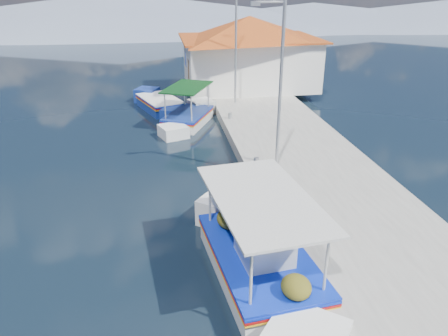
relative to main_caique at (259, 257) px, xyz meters
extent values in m
plane|color=black|center=(-2.57, 3.80, -0.49)|extent=(160.00, 160.00, 0.00)
cube|color=#A8A69D|center=(3.33, 9.80, -0.24)|extent=(5.00, 44.00, 0.50)
cylinder|color=#A5A8AD|center=(1.23, 0.80, 0.16)|extent=(0.20, 0.20, 0.30)
cylinder|color=#A5A8AD|center=(1.23, 5.80, 0.16)|extent=(0.20, 0.20, 0.30)
cylinder|color=#A5A8AD|center=(1.23, 11.80, 0.16)|extent=(0.20, 0.20, 0.30)
cylinder|color=#A5A8AD|center=(1.23, 17.80, 0.16)|extent=(0.20, 0.20, 0.30)
cube|color=white|center=(-0.01, -0.08, -0.27)|extent=(2.63, 4.46, 0.93)
cube|color=white|center=(0.32, 2.71, -0.16)|extent=(2.17, 2.17, 1.03)
cube|color=#0E2BB6|center=(-0.01, -0.08, 0.16)|extent=(2.71, 4.60, 0.06)
cube|color=red|center=(-0.01, -0.08, 0.08)|extent=(2.71, 4.60, 0.05)
cube|color=yellow|center=(-0.01, -0.08, 0.01)|extent=(2.71, 4.60, 0.04)
cube|color=#0E2BB6|center=(-0.01, -0.08, 0.23)|extent=(2.73, 4.56, 0.05)
cube|color=brown|center=(-0.01, -0.08, 0.20)|extent=(2.45, 4.36, 0.05)
cube|color=white|center=(-0.04, -0.37, 0.73)|extent=(1.32, 1.40, 1.08)
cube|color=silver|center=(-0.04, -0.37, 1.29)|extent=(1.44, 1.51, 0.06)
cylinder|color=beige|center=(-0.66, 1.79, 0.98)|extent=(0.07, 0.07, 1.56)
cylinder|color=beige|center=(1.05, 1.59, 0.98)|extent=(0.07, 0.07, 1.56)
cylinder|color=beige|center=(-1.07, -1.75, 0.98)|extent=(0.07, 0.07, 1.56)
cylinder|color=beige|center=(0.64, -1.95, 0.98)|extent=(0.07, 0.07, 1.56)
cube|color=silver|center=(-0.01, -0.08, 1.76)|extent=(2.74, 4.48, 0.07)
ellipsoid|color=#464913|center=(-0.24, 1.33, 0.48)|extent=(0.74, 0.82, 0.56)
ellipsoid|color=#464913|center=(0.50, 1.73, 0.43)|extent=(0.63, 0.69, 0.47)
ellipsoid|color=#464913|center=(-0.02, -1.85, 0.45)|extent=(0.66, 0.73, 0.50)
sphere|color=#FF3208|center=(1.03, 0.39, 0.93)|extent=(0.39, 0.39, 0.39)
cube|color=white|center=(-0.84, 12.75, -0.30)|extent=(2.90, 3.62, 0.82)
cube|color=white|center=(-1.74, 14.70, -0.20)|extent=(1.59, 1.59, 0.90)
cube|color=white|center=(0.03, 10.86, -0.30)|extent=(1.55, 1.55, 0.77)
cube|color=#0E2BB6|center=(-0.84, 12.75, 0.08)|extent=(2.98, 3.73, 0.05)
cube|color=red|center=(-0.84, 12.75, 0.01)|extent=(2.98, 3.73, 0.04)
cube|color=yellow|center=(-0.84, 12.75, -0.05)|extent=(2.98, 3.73, 0.03)
cube|color=navy|center=(-0.84, 12.75, 0.14)|extent=(2.99, 3.71, 0.04)
cube|color=brown|center=(-0.84, 12.75, 0.11)|extent=(2.75, 3.51, 0.04)
cylinder|color=beige|center=(-2.03, 13.68, 0.80)|extent=(0.06, 0.06, 1.38)
cylinder|color=beige|center=(-0.78, 14.26, 0.80)|extent=(0.06, 0.06, 1.38)
cylinder|color=beige|center=(-0.90, 11.24, 0.80)|extent=(0.06, 0.06, 1.38)
cylinder|color=beige|center=(0.34, 11.82, 0.80)|extent=(0.06, 0.06, 1.38)
cube|color=#0B3914|center=(-0.84, 12.75, 1.49)|extent=(2.98, 3.66, 0.06)
cube|color=navy|center=(-2.26, 15.64, -0.28)|extent=(2.73, 3.65, 0.91)
cube|color=navy|center=(-1.51, 17.69, -0.16)|extent=(1.65, 1.65, 1.00)
cube|color=navy|center=(-2.98, 13.66, -0.28)|extent=(1.60, 1.60, 0.86)
cube|color=#0E2BB6|center=(-2.26, 15.64, 0.14)|extent=(2.82, 3.76, 0.06)
cube|color=red|center=(-2.26, 15.64, 0.07)|extent=(2.82, 3.76, 0.05)
cube|color=yellow|center=(-2.26, 15.64, 0.00)|extent=(2.82, 3.76, 0.04)
cube|color=white|center=(-2.26, 15.64, 0.21)|extent=(2.82, 3.74, 0.05)
cube|color=brown|center=(-2.26, 15.64, 0.18)|extent=(2.58, 3.54, 0.05)
cube|color=white|center=(3.63, 18.80, 1.51)|extent=(8.00, 6.00, 3.00)
cube|color=#B35718|center=(3.63, 18.80, 3.06)|extent=(8.64, 6.48, 0.10)
pyramid|color=#B35718|center=(3.63, 18.80, 3.71)|extent=(10.49, 10.49, 1.40)
cube|color=brown|center=(-0.35, 17.80, 1.01)|extent=(0.06, 1.00, 2.00)
cube|color=#0E2BB6|center=(-0.35, 20.30, 1.61)|extent=(0.06, 1.20, 0.90)
cylinder|color=#A5A8AD|center=(2.03, 5.80, 3.01)|extent=(0.12, 0.12, 6.00)
cylinder|color=#A5A8AD|center=(1.53, 5.80, 5.86)|extent=(1.00, 0.08, 0.08)
cube|color=#A5A8AD|center=(1.03, 5.80, 5.81)|extent=(0.30, 0.14, 0.14)
cylinder|color=#A5A8AD|center=(2.03, 14.80, 3.01)|extent=(0.12, 0.12, 6.00)
cone|color=gray|center=(-7.57, 59.80, 1.96)|extent=(96.00, 96.00, 5.50)
cone|color=gray|center=(22.43, 59.80, 1.11)|extent=(76.80, 76.80, 3.80)
camera|label=1|loc=(-2.31, -8.96, 6.60)|focal=34.52mm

